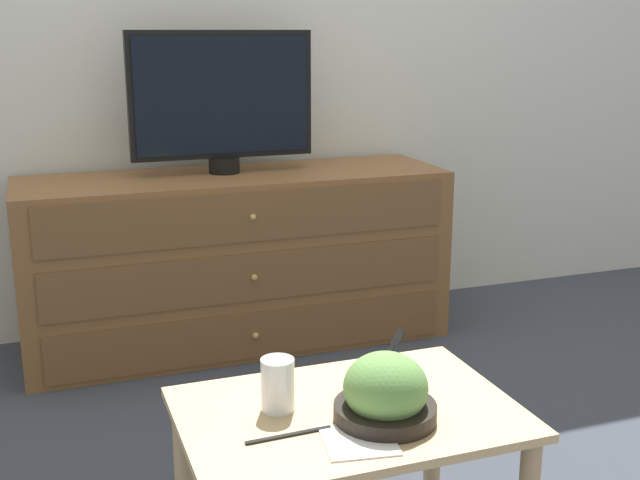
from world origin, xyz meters
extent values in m
plane|color=#383D47|center=(0.00, 0.00, 0.00)|extent=(12.00, 12.00, 0.00)
cube|color=brown|center=(-0.11, -0.27, 0.33)|extent=(1.58, 0.48, 0.66)
cube|color=brown|center=(-0.11, -0.51, 0.11)|extent=(1.46, 0.01, 0.18)
sphere|color=tan|center=(-0.11, -0.52, 0.11)|extent=(0.02, 0.02, 0.02)
cube|color=brown|center=(-0.11, -0.51, 0.33)|extent=(1.46, 0.01, 0.18)
sphere|color=tan|center=(-0.11, -0.52, 0.33)|extent=(0.02, 0.02, 0.02)
cube|color=brown|center=(-0.11, -0.51, 0.55)|extent=(1.46, 0.01, 0.18)
sphere|color=tan|center=(-0.11, -0.52, 0.55)|extent=(0.02, 0.02, 0.02)
cylinder|color=black|center=(-0.14, -0.23, 0.69)|extent=(0.12, 0.12, 0.06)
cube|color=black|center=(-0.14, -0.22, 0.95)|extent=(0.68, 0.04, 0.46)
cube|color=black|center=(-0.14, -0.24, 0.95)|extent=(0.64, 0.01, 0.42)
cube|color=tan|center=(-0.22, -1.67, 0.37)|extent=(0.73, 0.50, 0.02)
cylinder|color=tan|center=(-0.55, -1.46, 0.18)|extent=(0.04, 0.04, 0.36)
cylinder|color=tan|center=(0.11, -1.46, 0.18)|extent=(0.04, 0.04, 0.36)
cylinder|color=black|center=(-0.16, -1.74, 0.40)|extent=(0.22, 0.22, 0.04)
ellipsoid|color=#66994C|center=(-0.16, -1.74, 0.46)|extent=(0.18, 0.18, 0.15)
cube|color=black|center=(-0.17, -1.72, 0.48)|extent=(0.11, 0.04, 0.13)
cube|color=black|center=(-0.12, -1.70, 0.55)|extent=(0.03, 0.03, 0.03)
cylinder|color=#9E6638|center=(-0.36, -1.62, 0.42)|extent=(0.07, 0.07, 0.07)
cylinder|color=white|center=(-0.36, -1.62, 0.44)|extent=(0.07, 0.07, 0.12)
cube|color=white|center=(-0.25, -1.81, 0.38)|extent=(0.16, 0.16, 0.00)
cube|color=black|center=(-0.38, -1.74, 0.38)|extent=(0.18, 0.02, 0.01)
camera|label=1|loc=(-0.82, -3.14, 1.18)|focal=45.00mm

